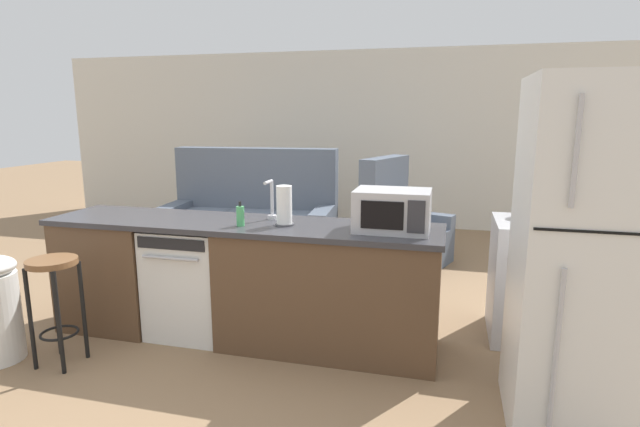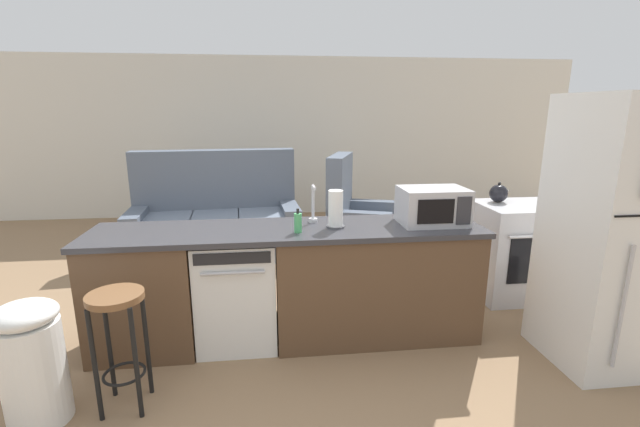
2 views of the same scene
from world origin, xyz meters
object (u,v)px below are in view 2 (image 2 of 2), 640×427
soap_bottle (298,223)px  bar_stool (119,326)px  dishwasher (238,290)px  trash_bin (32,362)px  stove_range (517,250)px  kettle (499,193)px  microwave (433,206)px  paper_towel_roll (336,209)px  couch (217,222)px  armchair (355,220)px  refrigerator (614,234)px

soap_bottle → bar_stool: soap_bottle is taller
dishwasher → trash_bin: size_ratio=1.14×
stove_range → kettle: bearing=141.8°
stove_range → microwave: bearing=-153.2°
microwave → paper_towel_roll: paper_towel_roll is taller
soap_bottle → kettle: (1.97, 0.80, 0.01)m
paper_towel_roll → couch: bearing=117.9°
armchair → kettle: bearing=-55.2°
microwave → armchair: bearing=94.0°
stove_range → paper_towel_roll: bearing=-163.0°
paper_towel_roll → soap_bottle: size_ratio=1.60×
microwave → kettle: microwave is taller
soap_bottle → bar_stool: (-1.10, -0.58, -0.44)m
microwave → kettle: bearing=36.4°
refrigerator → dishwasher: bearing=168.1°
kettle → armchair: size_ratio=0.17×
couch → bar_stool: bearing=-94.5°
soap_bottle → trash_bin: size_ratio=0.24×
armchair → microwave: bearing=-86.0°
soap_bottle → trash_bin: 1.79m
bar_stool → armchair: bearing=55.8°
stove_range → bar_stool: stove_range is taller
dishwasher → armchair: size_ratio=0.70×
dishwasher → couch: (-0.41, 2.18, -0.03)m
dishwasher → refrigerator: refrigerator is taller
soap_bottle → bar_stool: 1.31m
paper_towel_roll → kettle: 1.82m
bar_stool → armchair: (1.99, 2.93, -0.19)m
couch → soap_bottle: bearing=-69.3°
refrigerator → microwave: bearing=153.2°
stove_range → kettle: size_ratio=4.39×
soap_bottle → refrigerator: bearing=-11.3°
trash_bin → armchair: size_ratio=0.62×
trash_bin → armchair: (2.45, 3.00, -0.03)m
dishwasher → soap_bottle: 0.73m
paper_towel_roll → armchair: bearing=74.9°
microwave → soap_bottle: (-1.05, -0.12, -0.07)m
paper_towel_roll → kettle: (1.68, 0.70, -0.05)m
paper_towel_roll → trash_bin: bearing=-157.8°
refrigerator → couch: bearing=137.8°
microwave → bar_stool: microwave is taller
dishwasher → soap_bottle: size_ratio=4.77×
armchair → dishwasher: bearing=-121.3°
soap_bottle → armchair: bearing=69.2°
soap_bottle → kettle: 2.13m
paper_towel_roll → couch: (-1.16, 2.19, -0.64)m
trash_bin → stove_range: bearing=19.7°
kettle → soap_bottle: bearing=-157.9°
dishwasher → kettle: 2.59m
refrigerator → armchair: 3.10m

